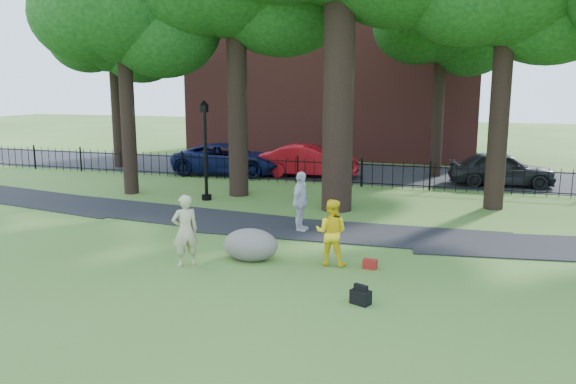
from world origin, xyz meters
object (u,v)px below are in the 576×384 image
(red_sedan, at_px, (310,161))
(woman, at_px, (185,230))
(boulder, at_px, (250,243))
(man, at_px, (331,232))
(lamppost, at_px, (205,152))

(red_sedan, bearing_deg, woman, 178.88)
(woman, relative_size, boulder, 1.24)
(man, height_order, boulder, man)
(red_sedan, bearing_deg, boulder, -175.19)
(boulder, bearing_deg, red_sedan, 98.98)
(lamppost, bearing_deg, red_sedan, 73.60)
(woman, xyz_separation_m, man, (3.50, 1.19, -0.07))
(woman, height_order, man, woman)
(woman, xyz_separation_m, lamppost, (-3.15, 7.70, 1.01))
(lamppost, bearing_deg, woman, -64.86)
(boulder, bearing_deg, woman, -142.78)
(woman, bearing_deg, lamppost, -111.62)
(man, height_order, red_sedan, man)
(lamppost, relative_size, red_sedan, 0.81)
(man, bearing_deg, lamppost, -44.09)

